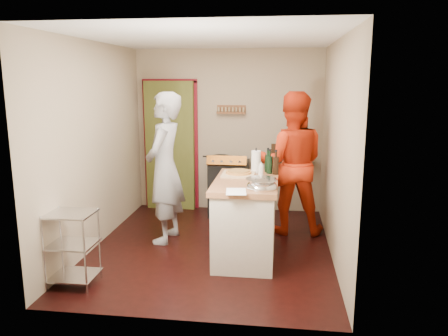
{
  "coord_description": "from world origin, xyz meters",
  "views": [
    {
      "loc": [
        0.84,
        -5.24,
        2.14
      ],
      "look_at": [
        0.16,
        0.0,
        1.05
      ],
      "focal_mm": 35.0,
      "sensor_mm": 36.0,
      "label": 1
    }
  ],
  "objects_px": {
    "wire_shelving": "(72,245)",
    "person_red": "(291,163)",
    "island": "(246,217)",
    "person_stripe": "(165,168)",
    "stove": "(229,187)"
  },
  "relations": [
    {
      "from": "person_stripe",
      "to": "person_red",
      "type": "bearing_deg",
      "value": 114.51
    },
    {
      "from": "wire_shelving",
      "to": "person_red",
      "type": "distance_m",
      "value": 3.06
    },
    {
      "from": "person_stripe",
      "to": "island",
      "type": "bearing_deg",
      "value": 75.56
    },
    {
      "from": "wire_shelving",
      "to": "island",
      "type": "relative_size",
      "value": 0.59
    },
    {
      "from": "wire_shelving",
      "to": "stove",
      "type": "bearing_deg",
      "value": 63.15
    },
    {
      "from": "wire_shelving",
      "to": "person_stripe",
      "type": "relative_size",
      "value": 0.41
    },
    {
      "from": "island",
      "to": "person_stripe",
      "type": "height_order",
      "value": "person_stripe"
    },
    {
      "from": "person_stripe",
      "to": "person_red",
      "type": "distance_m",
      "value": 1.74
    },
    {
      "from": "island",
      "to": "person_stripe",
      "type": "relative_size",
      "value": 0.69
    },
    {
      "from": "island",
      "to": "person_red",
      "type": "height_order",
      "value": "person_red"
    },
    {
      "from": "wire_shelving",
      "to": "person_stripe",
      "type": "bearing_deg",
      "value": 65.53
    },
    {
      "from": "person_stripe",
      "to": "wire_shelving",
      "type": "bearing_deg",
      "value": -19.01
    },
    {
      "from": "stove",
      "to": "person_red",
      "type": "xyz_separation_m",
      "value": [
        0.95,
        -0.66,
        0.54
      ]
    },
    {
      "from": "stove",
      "to": "person_red",
      "type": "height_order",
      "value": "person_red"
    },
    {
      "from": "person_red",
      "to": "person_stripe",
      "type": "bearing_deg",
      "value": 18.54
    }
  ]
}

